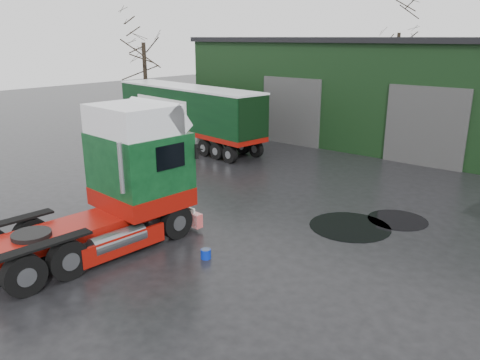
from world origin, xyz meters
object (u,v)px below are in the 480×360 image
Objects in this scene: trailer_left at (188,116)px; wash_bucket at (206,254)px; warehouse at (462,93)px; hero_tractor at (84,183)px; tree_back_a at (397,56)px; tree_left at (145,68)px.

trailer_left is 37.72× the size of wash_bucket.
warehouse is at bearing 86.32° from wash_bucket.
tree_back_a is at bearing 100.65° from hero_tractor.
tree_back_a is (4.59, 20.24, 2.96)m from trailer_left.
warehouse is at bearing -51.34° from tree_back_a.
wash_bucket is at bearing -77.74° from tree_back_a.
wash_bucket is 0.03× the size of tree_back_a.
hero_tractor is 0.83× the size of tree_left.
tree_back_a reaches higher than trailer_left.
warehouse is 4.60× the size of hero_tractor.
warehouse is 20.96m from wash_bucket.
warehouse is at bearing -42.82° from trailer_left.
warehouse is 2.82× the size of trailer_left.
hero_tractor is 32.86m from tree_back_a.
hero_tractor is 4.15m from wash_bucket.
wash_bucket is 22.15m from tree_left.
tree_left is at bearing 144.29° from wash_bucket.
trailer_left is at bearing 127.92° from hero_tractor.
hero_tractor is 0.61× the size of trailer_left.
wash_bucket is 0.04× the size of tree_left.
trailer_left is 1.21× the size of tree_back_a.
tree_back_a is at bearing 128.66° from warehouse.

